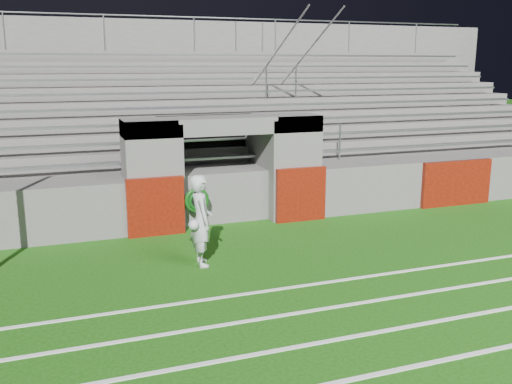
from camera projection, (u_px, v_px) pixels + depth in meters
name	position (u px, v px, depth m)	size (l,w,h in m)	color
ground	(278.00, 268.00, 10.94)	(90.00, 90.00, 0.00)	#164B0C
stadium_structure	(183.00, 140.00, 17.92)	(26.00, 8.48, 5.42)	#565451
goalkeeper_with_ball	(201.00, 220.00, 10.94)	(0.52, 0.67, 1.79)	silver
hose_coil	(197.00, 200.00, 13.19)	(0.59, 0.15, 0.59)	#0E460F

